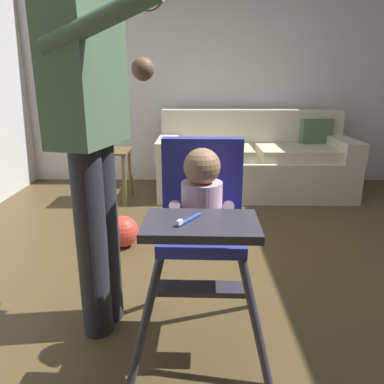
{
  "coord_description": "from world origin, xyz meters",
  "views": [
    {
      "loc": [
        -0.28,
        -2.01,
        1.18
      ],
      "look_at": [
        -0.29,
        -0.61,
        0.76
      ],
      "focal_mm": 35.1,
      "sensor_mm": 36.0,
      "label": 1
    }
  ],
  "objects_px": {
    "couch": "(254,162)",
    "adult_standing": "(91,131)",
    "sippy_cup": "(104,145)",
    "toy_ball": "(123,231)",
    "side_table": "(110,164)",
    "high_chair": "(202,212)"
  },
  "relations": [
    {
      "from": "couch",
      "to": "adult_standing",
      "type": "height_order",
      "value": "adult_standing"
    },
    {
      "from": "side_table",
      "to": "adult_standing",
      "type": "bearing_deg",
      "value": -78.79
    },
    {
      "from": "high_chair",
      "to": "adult_standing",
      "type": "distance_m",
      "value": 0.59
    },
    {
      "from": "couch",
      "to": "sippy_cup",
      "type": "height_order",
      "value": "couch"
    },
    {
      "from": "high_chair",
      "to": "sippy_cup",
      "type": "distance_m",
      "value": 2.29
    },
    {
      "from": "toy_ball",
      "to": "side_table",
      "type": "bearing_deg",
      "value": 106.37
    },
    {
      "from": "side_table",
      "to": "sippy_cup",
      "type": "distance_m",
      "value": 0.19
    },
    {
      "from": "high_chair",
      "to": "side_table",
      "type": "relative_size",
      "value": 1.8
    },
    {
      "from": "couch",
      "to": "high_chair",
      "type": "distance_m",
      "value": 2.53
    },
    {
      "from": "high_chair",
      "to": "sippy_cup",
      "type": "relative_size",
      "value": 9.38
    },
    {
      "from": "couch",
      "to": "high_chair",
      "type": "height_order",
      "value": "high_chair"
    },
    {
      "from": "adult_standing",
      "to": "toy_ball",
      "type": "relative_size",
      "value": 7.39
    },
    {
      "from": "high_chair",
      "to": "adult_standing",
      "type": "bearing_deg",
      "value": -102.28
    },
    {
      "from": "couch",
      "to": "adult_standing",
      "type": "relative_size",
      "value": 1.18
    },
    {
      "from": "couch",
      "to": "sippy_cup",
      "type": "bearing_deg",
      "value": -77.31
    },
    {
      "from": "high_chair",
      "to": "side_table",
      "type": "distance_m",
      "value": 2.29
    },
    {
      "from": "couch",
      "to": "high_chair",
      "type": "bearing_deg",
      "value": -13.75
    },
    {
      "from": "toy_ball",
      "to": "side_table",
      "type": "xyz_separation_m",
      "value": [
        -0.31,
        1.07,
        0.27
      ]
    },
    {
      "from": "high_chair",
      "to": "couch",
      "type": "bearing_deg",
      "value": 167.8
    },
    {
      "from": "sippy_cup",
      "to": "toy_ball",
      "type": "bearing_deg",
      "value": -71.58
    },
    {
      "from": "couch",
      "to": "sippy_cup",
      "type": "relative_size",
      "value": 19.99
    },
    {
      "from": "toy_ball",
      "to": "sippy_cup",
      "type": "xyz_separation_m",
      "value": [
        -0.36,
        1.07,
        0.46
      ]
    }
  ]
}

